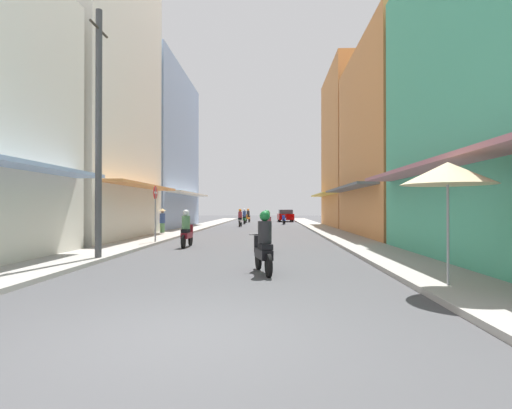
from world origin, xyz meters
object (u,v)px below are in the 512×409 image
motorbike_silver (266,233)px  pedestrian_crossing (162,220)px  utility_pole (99,133)px  street_sign_no_entry (155,207)px  motorbike_maroon (187,230)px  vendor_umbrella (448,174)px  motorbike_orange (248,216)px  motorbike_white (240,219)px  motorbike_green (244,217)px  parked_car (285,216)px  motorbike_blue (284,219)px  motorbike_black (263,245)px

motorbike_silver → pedestrian_crossing: 11.79m
utility_pole → street_sign_no_entry: size_ratio=2.95×
motorbike_maroon → vendor_umbrella: size_ratio=0.71×
motorbike_orange → street_sign_no_entry: size_ratio=0.67×
motorbike_white → motorbike_orange: (0.05, 10.01, 0.00)m
motorbike_orange → pedestrian_crossing: size_ratio=1.09×
motorbike_green → pedestrian_crossing: 17.16m
motorbike_orange → parked_car: motorbike_orange is taller
motorbike_orange → vendor_umbrella: vendor_umbrella is taller
motorbike_green → motorbike_white: size_ratio=1.00×
motorbike_maroon → motorbike_orange: same height
vendor_umbrella → street_sign_no_entry: bearing=131.6°
motorbike_green → street_sign_no_entry: bearing=-96.0°
motorbike_white → parked_car: (4.43, 13.14, 0.04)m
motorbike_white → pedestrian_crossing: size_ratio=1.11×
motorbike_blue → parked_car: bearing=87.1°
motorbike_green → motorbike_blue: bearing=-13.2°
motorbike_maroon → vendor_umbrella: (7.08, -8.68, 1.63)m
motorbike_white → vendor_umbrella: size_ratio=0.71×
motorbike_white → motorbike_orange: size_ratio=1.02×
utility_pole → street_sign_no_entry: utility_pole is taller
motorbike_silver → street_sign_no_entry: (-5.07, 3.00, 1.01)m
motorbike_blue → motorbike_silver: bearing=-93.2°
motorbike_green → street_sign_no_entry: (-2.46, -23.45, 1.01)m
motorbike_blue → vendor_umbrella: size_ratio=0.70×
motorbike_blue → utility_pole: utility_pole is taller
vendor_umbrella → street_sign_no_entry: street_sign_no_entry is taller
pedestrian_crossing → motorbike_black: bearing=-65.8°
motorbike_orange → utility_pole: (-2.64, -33.28, 3.29)m
vendor_umbrella → motorbike_black: bearing=151.6°
motorbike_silver → motorbike_orange: size_ratio=1.02×
motorbike_black → utility_pole: (-5.17, 2.12, 3.29)m
motorbike_silver → motorbike_white: size_ratio=1.00×
parked_car → motorbike_blue: bearing=-92.9°
motorbike_black → parked_car: 38.59m
motorbike_orange → parked_car: (4.38, 3.14, 0.04)m
motorbike_silver → vendor_umbrella: vendor_umbrella is taller
pedestrian_crossing → parked_car: bearing=70.5°
utility_pole → motorbike_green: bearing=85.0°
street_sign_no_entry → motorbike_maroon: bearing=-35.7°
motorbike_silver → motorbike_orange: bearing=94.7°
motorbike_white → pedestrian_crossing: bearing=-110.6°
motorbike_black → motorbike_white: same height
vendor_umbrella → utility_pole: utility_pole is taller
motorbike_silver → motorbike_orange: (-2.53, 30.50, 0.00)m
motorbike_orange → pedestrian_crossing: (-4.08, -20.74, 0.22)m
motorbike_maroon → motorbike_orange: (0.84, 28.73, 0.00)m
motorbike_maroon → utility_pole: 5.90m
pedestrian_crossing → motorbike_blue: bearing=62.9°
motorbike_blue → vendor_umbrella: (2.27, -32.41, 1.83)m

